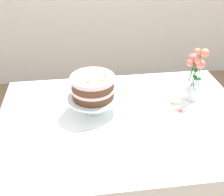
{
  "coord_description": "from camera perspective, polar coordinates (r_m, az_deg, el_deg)",
  "views": [
    {
      "loc": [
        -0.23,
        -1.25,
        1.68
      ],
      "look_at": [
        -0.07,
        0.03,
        0.86
      ],
      "focal_mm": 45.44,
      "sensor_mm": 36.0,
      "label": 1
    }
  ],
  "objects": [
    {
      "name": "loose_petal_0",
      "position": [
        1.74,
        11.92,
        -0.92
      ],
      "size": [
        0.04,
        0.04,
        0.0
      ],
      "primitive_type": "ellipsoid",
      "rotation": [
        0.0,
        0.0,
        5.59
      ],
      "color": "yellow",
      "rests_on": "dining_table"
    },
    {
      "name": "linen_napkin",
      "position": [
        1.63,
        -3.67,
        -2.66
      ],
      "size": [
        0.36,
        0.36,
        0.0
      ],
      "primitive_type": "cube",
      "rotation": [
        0.0,
        0.0,
        0.13
      ],
      "color": "white",
      "rests_on": "dining_table"
    },
    {
      "name": "loose_petal_3",
      "position": [
        1.8,
        2.6,
        1.1
      ],
      "size": [
        0.04,
        0.03,
        0.0
      ],
      "primitive_type": "ellipsoid",
      "rotation": [
        0.0,
        0.0,
        3.05
      ],
      "color": "yellow",
      "rests_on": "dining_table"
    },
    {
      "name": "flower_vase",
      "position": [
        1.73,
        16.29,
        4.42
      ],
      "size": [
        0.1,
        0.11,
        0.34
      ],
      "color": "silver",
      "rests_on": "dining_table"
    },
    {
      "name": "layer_cake",
      "position": [
        1.54,
        -3.88,
        2.28
      ],
      "size": [
        0.24,
        0.24,
        0.13
      ],
      "color": "brown",
      "rests_on": "cake_stand"
    },
    {
      "name": "loose_petal_1",
      "position": [
        1.84,
        -16.75,
        0.26
      ],
      "size": [
        0.03,
        0.04,
        0.0
      ],
      "primitive_type": "ellipsoid",
      "rotation": [
        0.0,
        0.0,
        1.28
      ],
      "color": "pink",
      "rests_on": "dining_table"
    },
    {
      "name": "dining_table",
      "position": [
        1.62,
        2.51,
        -6.96
      ],
      "size": [
        1.4,
        1.0,
        0.74
      ],
      "color": "white",
      "rests_on": "ground"
    },
    {
      "name": "loose_petal_2",
      "position": [
        1.68,
        13.44,
        -2.53
      ],
      "size": [
        0.04,
        0.03,
        0.01
      ],
      "primitive_type": "ellipsoid",
      "rotation": [
        0.0,
        0.0,
        3.61
      ],
      "color": "#E56B51",
      "rests_on": "dining_table"
    },
    {
      "name": "cake_stand",
      "position": [
        1.59,
        -3.77,
        -0.25
      ],
      "size": [
        0.29,
        0.29,
        0.1
      ],
      "color": "silver",
      "rests_on": "linen_napkin"
    }
  ]
}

